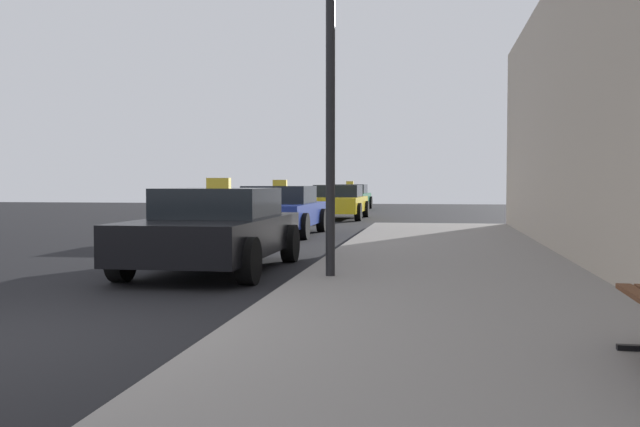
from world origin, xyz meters
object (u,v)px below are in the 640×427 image
at_px(car_blue, 279,210).
at_px(car_green, 349,197).
at_px(car_black, 216,229).
at_px(car_yellow, 338,202).
at_px(street_lamp, 330,59).

height_order(car_blue, car_green, same).
bearing_deg(car_green, car_black, 92.07).
height_order(car_blue, car_yellow, car_blue).
xyz_separation_m(car_black, car_yellow, (-0.25, 15.91, 0.00)).
relative_size(car_black, car_yellow, 0.97).
bearing_deg(street_lamp, car_black, 143.89).
bearing_deg(car_blue, car_black, 95.03).
relative_size(car_black, car_green, 0.95).
distance_m(street_lamp, car_blue, 9.58).
height_order(street_lamp, car_black, street_lamp).
xyz_separation_m(street_lamp, car_green, (-2.91, 26.58, -2.29)).
distance_m(street_lamp, car_green, 26.83).
relative_size(street_lamp, car_green, 0.90).
bearing_deg(street_lamp, car_blue, 106.58).
xyz_separation_m(car_blue, car_green, (-0.25, 17.66, 0.00)).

